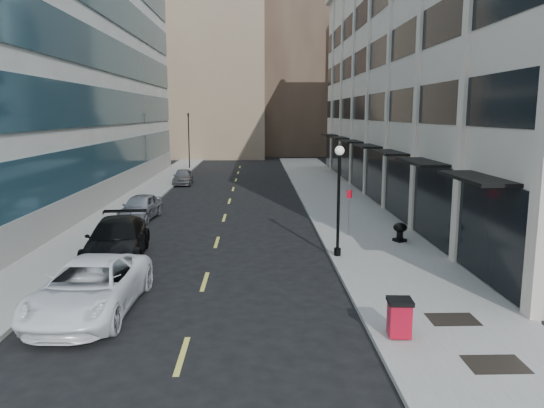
{
  "coord_description": "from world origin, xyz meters",
  "views": [
    {
      "loc": [
        1.91,
        -10.65,
        6.06
      ],
      "look_at": [
        2.58,
        12.09,
        2.17
      ],
      "focal_mm": 35.0,
      "sensor_mm": 36.0,
      "label": 1
    }
  ],
  "objects": [
    {
      "name": "traffic_signal",
      "position": [
        -5.5,
        48.0,
        5.72
      ],
      "size": [
        0.66,
        0.66,
        6.98
      ],
      "color": "black",
      "rests_on": "ground"
    },
    {
      "name": "lamppost",
      "position": [
        5.31,
        10.92,
        2.92
      ],
      "size": [
        0.39,
        0.39,
        4.72
      ],
      "color": "black",
      "rests_on": "sidewalk_right"
    },
    {
      "name": "car_grey_sedan",
      "position": [
        -4.44,
        35.0,
        0.68
      ],
      "size": [
        1.77,
        4.03,
        1.35
      ],
      "primitive_type": "imported",
      "rotation": [
        0.0,
        0.0,
        0.04
      ],
      "color": "slate",
      "rests_on": "ground"
    },
    {
      "name": "skyline_brown",
      "position": [
        8.0,
        72.0,
        17.0
      ],
      "size": [
        12.0,
        16.0,
        34.0
      ],
      "primitive_type": "cube",
      "color": "brown",
      "rests_on": "ground"
    },
    {
      "name": "urn_planter",
      "position": [
        8.6,
        13.32,
        0.69
      ],
      "size": [
        0.64,
        0.64,
        0.89
      ],
      "rotation": [
        0.0,
        0.0,
        0.42
      ],
      "color": "black",
      "rests_on": "sidewalk_right"
    },
    {
      "name": "skyline_stone",
      "position": [
        18.0,
        66.0,
        10.0
      ],
      "size": [
        10.0,
        14.0,
        20.0
      ],
      "primitive_type": "cube",
      "color": "beige",
      "rests_on": "ground"
    },
    {
      "name": "car_white_van",
      "position": [
        -3.2,
        5.01,
        0.81
      ],
      "size": [
        2.92,
        5.95,
        1.63
      ],
      "primitive_type": "imported",
      "rotation": [
        0.0,
        0.0,
        -0.04
      ],
      "color": "white",
      "rests_on": "ground"
    },
    {
      "name": "trash_bin",
      "position": [
        5.7,
        2.65,
        0.72
      ],
      "size": [
        0.69,
        0.75,
        1.05
      ],
      "rotation": [
        0.0,
        0.0,
        -0.06
      ],
      "color": "#AB0B20",
      "rests_on": "sidewalk_right"
    },
    {
      "name": "ground",
      "position": [
        0.0,
        0.0,
        0.0
      ],
      "size": [
        160.0,
        160.0,
        0.0
      ],
      "primitive_type": "plane",
      "color": "black",
      "rests_on": "ground"
    },
    {
      "name": "sidewalk_left",
      "position": [
        -6.5,
        20.0,
        0.07
      ],
      "size": [
        3.0,
        80.0,
        0.15
      ],
      "primitive_type": "cube",
      "color": "gray",
      "rests_on": "ground"
    },
    {
      "name": "grate_mid",
      "position": [
        7.6,
        1.0,
        0.15
      ],
      "size": [
        1.4,
        1.0,
        0.01
      ],
      "primitive_type": "cube",
      "color": "black",
      "rests_on": "sidewalk_right"
    },
    {
      "name": "skyline_tan_far",
      "position": [
        -14.0,
        78.0,
        11.0
      ],
      "size": [
        12.0,
        14.0,
        22.0
      ],
      "primitive_type": "cube",
      "color": "#857357",
      "rests_on": "ground"
    },
    {
      "name": "building_right",
      "position": [
        16.94,
        26.99,
        8.99
      ],
      "size": [
        15.3,
        46.5,
        18.25
      ],
      "color": "beige",
      "rests_on": "ground"
    },
    {
      "name": "skyline_tan_near",
      "position": [
        -4.0,
        68.0,
        14.0
      ],
      "size": [
        14.0,
        18.0,
        28.0
      ],
      "primitive_type": "cube",
      "color": "#857357",
      "rests_on": "ground"
    },
    {
      "name": "car_silver_sedan",
      "position": [
        -4.8,
        19.62,
        0.73
      ],
      "size": [
        2.16,
        4.46,
        1.47
      ],
      "primitive_type": "imported",
      "rotation": [
        0.0,
        0.0,
        -0.1
      ],
      "color": "#95989D",
      "rests_on": "ground"
    },
    {
      "name": "sign_post",
      "position": [
        6.4,
        14.56,
        1.7
      ],
      "size": [
        0.27,
        0.12,
        2.41
      ],
      "rotation": [
        0.0,
        0.0,
        0.35
      ],
      "color": "slate",
      "rests_on": "sidewalk_right"
    },
    {
      "name": "sidewalk_right",
      "position": [
        7.5,
        20.0,
        0.07
      ],
      "size": [
        5.0,
        80.0,
        0.15
      ],
      "primitive_type": "cube",
      "color": "gray",
      "rests_on": "ground"
    },
    {
      "name": "grate_far",
      "position": [
        7.6,
        3.8,
        0.15
      ],
      "size": [
        1.4,
        1.0,
        0.01
      ],
      "primitive_type": "cube",
      "color": "black",
      "rests_on": "sidewalk_right"
    },
    {
      "name": "road_centerline",
      "position": [
        0.0,
        17.0,
        0.01
      ],
      "size": [
        0.15,
        68.2,
        0.01
      ],
      "color": "#D8CC4C",
      "rests_on": "ground"
    },
    {
      "name": "car_black_pickup",
      "position": [
        -3.97,
        11.18,
        0.84
      ],
      "size": [
        2.95,
        6.0,
        1.68
      ],
      "primitive_type": "imported",
      "rotation": [
        0.0,
        0.0,
        0.11
      ],
      "color": "black",
      "rests_on": "ground"
    }
  ]
}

